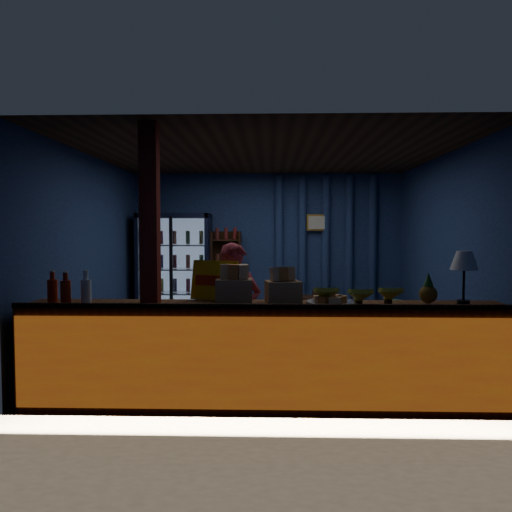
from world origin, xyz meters
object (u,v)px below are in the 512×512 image
(shopkeeper, at_px, (234,316))
(pastry_tray, at_px, (332,301))
(table_lamp, at_px, (464,263))
(green_chair, at_px, (389,317))

(shopkeeper, bearing_deg, pastry_tray, -39.46)
(pastry_tray, bearing_deg, table_lamp, 1.99)
(green_chair, distance_m, pastry_tray, 3.52)
(pastry_tray, distance_m, table_lamp, 1.25)
(table_lamp, bearing_deg, pastry_tray, -178.01)
(green_chair, xyz_separation_m, table_lamp, (-0.09, -3.16, 1.06))
(green_chair, relative_size, table_lamp, 1.23)
(shopkeeper, xyz_separation_m, green_chair, (2.22, 2.68, -0.48))
(green_chair, height_order, pastry_tray, pastry_tray)
(shopkeeper, bearing_deg, green_chair, 40.21)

